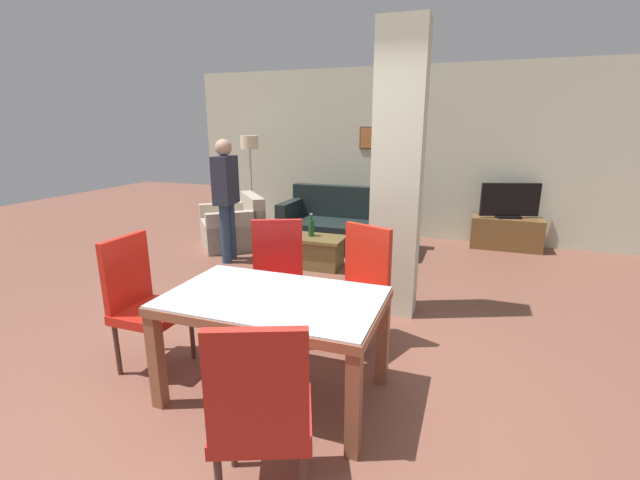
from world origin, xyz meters
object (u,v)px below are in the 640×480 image
object	(u,v)px
tv_stand	(506,233)
floor_lamp	(250,152)
coffee_table	(315,252)
dining_chair_near_right	(261,410)
armchair	(234,228)
tv_screen	(510,201)
sofa	(345,228)
dining_chair_far_right	(358,283)
dining_table	(274,318)
dining_chair_far_left	(278,275)
dining_chair_head_left	(142,298)
standing_person	(226,193)
bottle	(311,227)

from	to	relation	value
tv_stand	floor_lamp	distance (m)	4.34
coffee_table	dining_chair_near_right	bearing A→B (deg)	-73.32
armchair	tv_screen	xyz separation A→B (m)	(3.93, 1.23, 0.45)
tv_stand	floor_lamp	size ratio (longest dim) A/B	0.61
coffee_table	armchair	bearing A→B (deg)	159.85
sofa	floor_lamp	xyz separation A→B (m)	(-1.90, 0.62, 1.06)
tv_screen	dining_chair_far_right	bearing A→B (deg)	51.62
tv_stand	dining_table	bearing A→B (deg)	-110.86
dining_chair_far_right	coffee_table	world-z (taller)	dining_chair_far_right
dining_chair_far_right	floor_lamp	size ratio (longest dim) A/B	0.62
dining_chair_far_right	dining_chair_far_left	world-z (taller)	same
dining_table	dining_chair_far_left	size ratio (longest dim) A/B	1.40
coffee_table	tv_screen	world-z (taller)	tv_screen
dining_chair_head_left	tv_stand	distance (m)	5.25
dining_chair_far_right	armchair	distance (m)	3.52
dining_chair_far_right	tv_screen	distance (m)	3.84
dining_chair_far_right	dining_chair_head_left	size ratio (longest dim) A/B	1.00
coffee_table	tv_screen	bearing A→B (deg)	36.81
standing_person	dining_chair_near_right	bearing A→B (deg)	27.04
armchair	tv_stand	xyz separation A→B (m)	(3.93, 1.23, -0.04)
dining_table	tv_stand	size ratio (longest dim) A/B	1.42
dining_table	dining_chair_near_right	bearing A→B (deg)	-67.78
dining_chair_head_left	dining_chair_far_left	world-z (taller)	same
armchair	dining_chair_head_left	bearing A→B (deg)	158.32
dining_chair_near_right	dining_chair_head_left	size ratio (longest dim) A/B	1.00
dining_chair_far_right	dining_chair_far_left	size ratio (longest dim) A/B	1.00
dining_chair_far_left	tv_screen	world-z (taller)	dining_chair_far_left
dining_chair_head_left	tv_screen	xyz separation A→B (m)	(2.78, 4.44, 0.17)
dining_chair_head_left	coffee_table	xyz separation A→B (m)	(0.39, 2.65, -0.34)
dining_chair_far_right	bottle	distance (m)	2.14
dining_chair_far_right	coffee_table	distance (m)	2.11
dining_chair_far_right	sofa	world-z (taller)	dining_chair_far_right
dining_chair_near_right	floor_lamp	bearing A→B (deg)	96.82
dining_chair_near_right	standing_person	bearing A→B (deg)	101.56
dining_chair_far_left	sofa	world-z (taller)	dining_chair_far_left
dining_chair_head_left	armchair	size ratio (longest dim) A/B	0.81
dining_chair_far_right	floor_lamp	bearing A→B (deg)	-27.71
floor_lamp	bottle	bearing A→B (deg)	-42.42
armchair	tv_screen	size ratio (longest dim) A/B	1.53
coffee_table	standing_person	distance (m)	1.41
bottle	floor_lamp	size ratio (longest dim) A/B	0.18
sofa	tv_stand	distance (m)	2.43
dining_chair_far_right	dining_chair_far_left	bearing A→B (deg)	26.25
dining_table	coffee_table	distance (m)	2.77
dining_chair_near_right	dining_chair_far_right	size ratio (longest dim) A/B	1.00
tv_stand	tv_screen	size ratio (longest dim) A/B	1.21
armchair	bottle	size ratio (longest dim) A/B	4.23
tv_stand	standing_person	distance (m)	4.14
dining_chair_far_right	standing_person	distance (m)	2.82
dining_chair_far_left	sofa	xyz separation A→B (m)	(-0.24, 2.83, -0.24)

